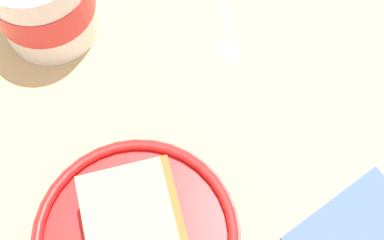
% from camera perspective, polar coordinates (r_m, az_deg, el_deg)
% --- Properties ---
extents(ground_plane, '(1.48, 1.48, 0.03)m').
position_cam_1_polar(ground_plane, '(0.52, -2.31, 0.65)').
color(ground_plane, tan).
extents(small_plate, '(0.17, 0.17, 0.02)m').
position_cam_1_polar(small_plate, '(0.46, -5.89, -12.21)').
color(small_plate, red).
rests_on(small_plate, ground_plane).
extents(cake_slice, '(0.11, 0.11, 0.05)m').
position_cam_1_polar(cake_slice, '(0.43, -5.90, -11.37)').
color(cake_slice, '#9E662D').
rests_on(cake_slice, small_plate).
extents(teaspoon, '(0.11, 0.09, 0.01)m').
position_cam_1_polar(teaspoon, '(0.54, 3.66, 9.36)').
color(teaspoon, silver).
rests_on(teaspoon, ground_plane).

